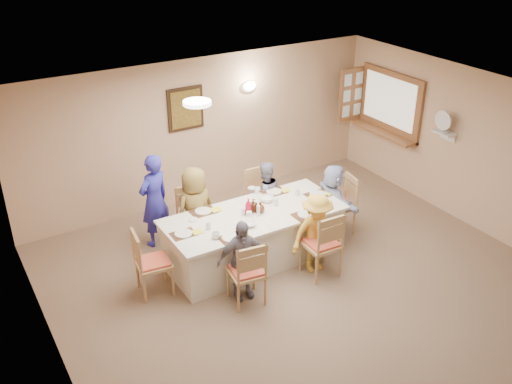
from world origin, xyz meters
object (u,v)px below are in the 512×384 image
chair_right_end (339,205)px  diner_front_left (241,260)px  chair_front_right (321,243)px  diner_front_right (316,233)px  diner_right_end (333,200)px  serving_hatch (390,103)px  desk_fan (444,124)px  diner_back_left (196,210)px  chair_front_left (246,271)px  condiment_ketchup (248,207)px  chair_left_end (153,262)px  chair_back_left (193,219)px  caregiver (154,200)px  diner_back_right (265,196)px  dining_table (254,236)px  chair_back_right (261,199)px

chair_right_end → diner_front_left: (-2.15, -0.68, 0.10)m
chair_front_right → diner_front_right: diner_front_right is taller
diner_right_end → serving_hatch: bearing=-52.8°
desk_fan → diner_back_left: 4.18m
chair_front_left → condiment_ketchup: (0.52, 0.82, 0.41)m
chair_front_right → chair_left_end: 2.29m
chair_back_left → chair_right_end: (2.15, -0.80, 0.01)m
caregiver → condiment_ketchup: (0.97, -1.13, 0.15)m
chair_back_left → chair_left_end: size_ratio=0.97×
serving_hatch → diner_back_right: serving_hatch is taller
dining_table → diner_right_end: (1.42, 0.00, 0.21)m
chair_right_end → diner_back_left: size_ratio=0.70×
diner_front_right → caregiver: caregiver is taller
chair_back_right → chair_right_end: 1.24m
chair_right_end → condiment_ketchup: 1.69m
dining_table → diner_back_left: bearing=131.4°
dining_table → chair_front_left: bearing=-126.9°
diner_back_right → caregiver: 1.72m
chair_front_left → chair_left_end: bearing=-32.3°
dining_table → chair_back_left: chair_back_left is taller
serving_hatch → diner_right_end: bearing=-152.5°
diner_back_left → diner_back_right: diner_back_left is taller
diner_front_right → condiment_ketchup: 1.02m
desk_fan → chair_front_right: 3.01m
serving_hatch → diner_front_left: bearing=-156.7°
diner_front_left → condiment_ketchup: diner_front_left is taller
chair_back_left → chair_front_left: (0.00, -1.60, 0.01)m
chair_left_end → diner_back_right: size_ratio=0.83×
dining_table → chair_left_end: size_ratio=2.72×
diner_back_right → diner_front_left: bearing=50.6°
chair_back_left → diner_front_left: size_ratio=0.81×
dining_table → serving_hatch: bearing=17.2°
chair_left_end → diner_right_end: 2.97m
diner_front_left → condiment_ketchup: (0.52, 0.70, 0.32)m
chair_front_right → chair_back_left: bearing=-51.0°
chair_left_end → diner_right_end: diner_right_end is taller
chair_left_end → diner_front_left: (0.95, -0.68, 0.09)m
dining_table → diner_front_left: bearing=-131.4°
chair_front_right → diner_right_end: (0.82, 0.80, 0.08)m
desk_fan → chair_front_left: desk_fan is taller
serving_hatch → chair_back_right: bearing=-174.5°
diner_right_end → chair_left_end: bearing=99.7°
chair_front_right → chair_left_end: size_ratio=1.06×
chair_front_right → diner_back_left: 1.91m
serving_hatch → condiment_ketchup: bearing=-163.5°
chair_back_right → chair_right_end: bearing=-38.5°
diner_front_left → diner_right_end: (2.02, 0.68, 0.02)m
diner_back_right → diner_front_right: (0.00, -1.36, 0.02)m
chair_back_left → diner_front_right: diner_front_right is taller
desk_fan → diner_right_end: bearing=172.0°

